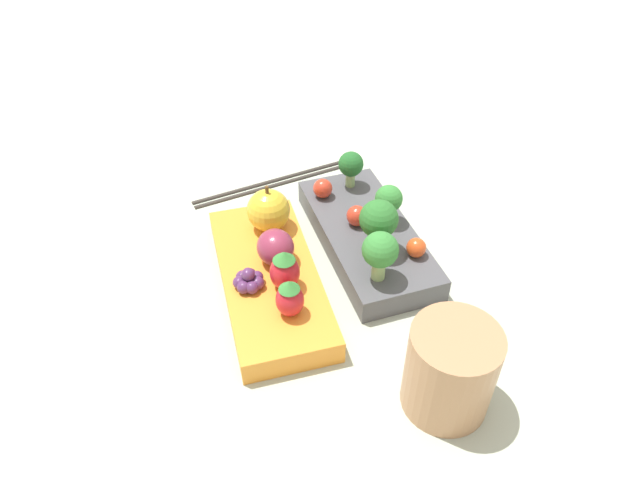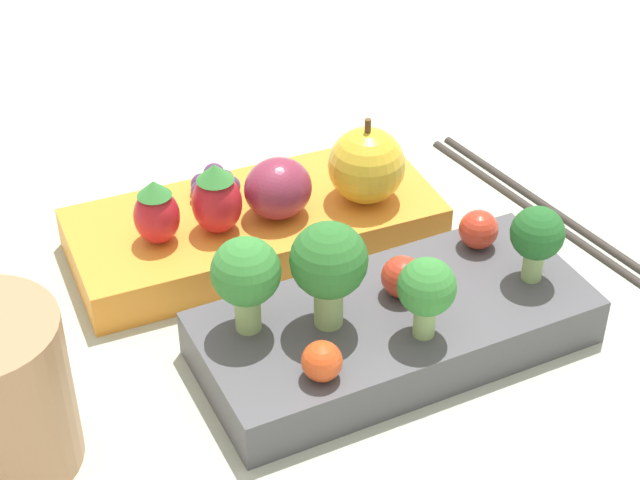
# 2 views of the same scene
# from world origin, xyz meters

# --- Properties ---
(ground_plane) EXTENTS (4.00, 4.00, 0.00)m
(ground_plane) POSITION_xyz_m (0.00, 0.00, 0.00)
(ground_plane) COLOR #ADB7A3
(bento_box_savoury) EXTENTS (0.22, 0.11, 0.03)m
(bento_box_savoury) POSITION_xyz_m (-0.01, 0.06, 0.01)
(bento_box_savoury) COLOR #4C4C51
(bento_box_savoury) RESTS_ON ground_plane
(bento_box_fruit) EXTENTS (0.23, 0.12, 0.03)m
(bento_box_fruit) POSITION_xyz_m (0.01, -0.06, 0.01)
(bento_box_fruit) COLOR orange
(bento_box_fruit) RESTS_ON ground_plane
(broccoli_floret_0) EXTENTS (0.03, 0.03, 0.05)m
(broccoli_floret_0) POSITION_xyz_m (-0.01, 0.08, 0.06)
(broccoli_floret_0) COLOR #93B770
(broccoli_floret_0) RESTS_ON bento_box_savoury
(broccoli_floret_1) EXTENTS (0.03, 0.03, 0.04)m
(broccoli_floret_1) POSITION_xyz_m (-0.09, 0.08, 0.06)
(broccoli_floret_1) COLOR #93B770
(broccoli_floret_1) RESTS_ON bento_box_savoury
(broccoli_floret_2) EXTENTS (0.04, 0.04, 0.05)m
(broccoli_floret_2) POSITION_xyz_m (0.06, 0.03, 0.06)
(broccoli_floret_2) COLOR #93B770
(broccoli_floret_2) RESTS_ON bento_box_savoury
(broccoli_floret_3) EXTENTS (0.04, 0.04, 0.06)m
(broccoli_floret_3) POSITION_xyz_m (0.03, 0.05, 0.07)
(broccoli_floret_3) COLOR #93B770
(broccoli_floret_3) RESTS_ON bento_box_savoury
(cherry_tomato_0) EXTENTS (0.02, 0.02, 0.02)m
(cherry_tomato_0) POSITION_xyz_m (0.05, 0.08, 0.04)
(cherry_tomato_0) COLOR #DB4C1E
(cherry_tomato_0) RESTS_ON bento_box_savoury
(cherry_tomato_1) EXTENTS (0.02, 0.02, 0.02)m
(cherry_tomato_1) POSITION_xyz_m (-0.02, 0.05, 0.04)
(cherry_tomato_1) COLOR red
(cherry_tomato_1) RESTS_ON bento_box_savoury
(cherry_tomato_2) EXTENTS (0.02, 0.02, 0.02)m
(cherry_tomato_2) POSITION_xyz_m (-0.08, 0.04, 0.04)
(cherry_tomato_2) COLOR red
(cherry_tomato_2) RESTS_ON bento_box_savoury
(apple) EXTENTS (0.05, 0.05, 0.05)m
(apple) POSITION_xyz_m (-0.05, -0.04, 0.05)
(apple) COLOR gold
(apple) RESTS_ON bento_box_fruit
(strawberry_0) EXTENTS (0.03, 0.03, 0.04)m
(strawberry_0) POSITION_xyz_m (0.04, -0.05, 0.05)
(strawberry_0) COLOR red
(strawberry_0) RESTS_ON bento_box_fruit
(strawberry_1) EXTENTS (0.03, 0.03, 0.04)m
(strawberry_1) POSITION_xyz_m (0.07, -0.06, 0.05)
(strawberry_1) COLOR red
(strawberry_1) RESTS_ON bento_box_fruit
(plum) EXTENTS (0.04, 0.04, 0.04)m
(plum) POSITION_xyz_m (-0.00, -0.05, 0.04)
(plum) COLOR #892D47
(plum) RESTS_ON bento_box_fruit
(grape_cluster) EXTENTS (0.03, 0.03, 0.02)m
(grape_cluster) POSITION_xyz_m (0.02, -0.08, 0.03)
(grape_cluster) COLOR #562D5B
(grape_cluster) RESTS_ON bento_box_fruit
(chopsticks_pair) EXTENTS (0.03, 0.21, 0.01)m
(chopsticks_pair) POSITION_xyz_m (-0.16, 0.01, 0.00)
(chopsticks_pair) COLOR #332D28
(chopsticks_pair) RESTS_ON ground_plane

